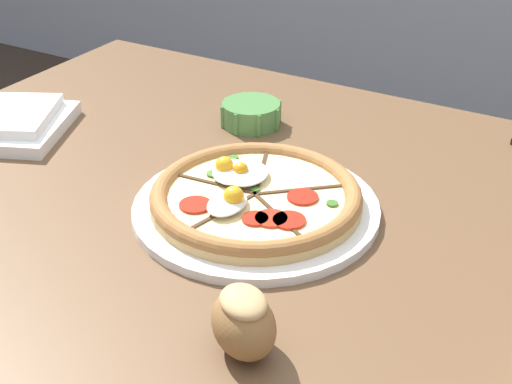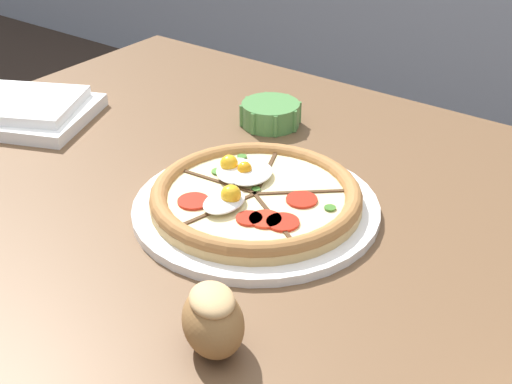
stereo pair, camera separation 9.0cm
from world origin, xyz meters
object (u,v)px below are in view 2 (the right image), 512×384
pizza (255,199)px  bread_piece_near (213,319)px  ramekin_bowl (271,113)px  dining_table (287,285)px  napkin_folded (25,110)px

pizza → bread_piece_near: bread_piece_near is taller
ramekin_bowl → bread_piece_near: bearing=-60.5°
ramekin_bowl → bread_piece_near: bread_piece_near is taller
pizza → bread_piece_near: size_ratio=3.24×
dining_table → pizza: pizza is taller
pizza → dining_table: bearing=9.0°
pizza → napkin_folded: (-0.47, 0.01, -0.00)m
dining_table → ramekin_bowl: (-0.19, 0.22, 0.12)m
dining_table → napkin_folded: 0.53m
bread_piece_near → pizza: bearing=117.5°
dining_table → ramekin_bowl: 0.31m
dining_table → bread_piece_near: (0.07, -0.23, 0.14)m
dining_table → napkin_folded: size_ratio=5.01×
dining_table → bread_piece_near: 0.28m
bread_piece_near → napkin_folded: bearing=158.4°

